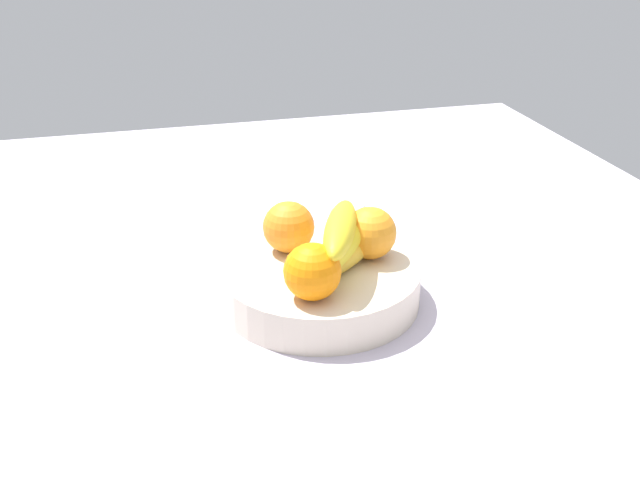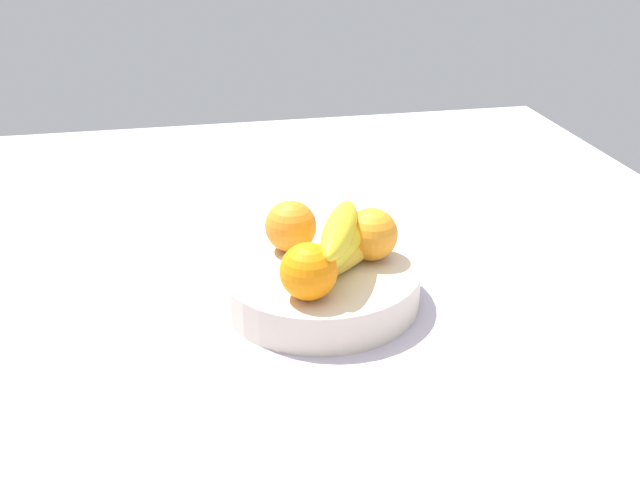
{
  "view_description": "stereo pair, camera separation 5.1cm",
  "coord_description": "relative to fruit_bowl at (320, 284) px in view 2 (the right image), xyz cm",
  "views": [
    {
      "loc": [
        -83.15,
        24.78,
        52.54
      ],
      "look_at": [
        3.23,
        2.15,
        9.35
      ],
      "focal_mm": 41.71,
      "sensor_mm": 36.0,
      "label": 1
    },
    {
      "loc": [
        -84.31,
        19.81,
        52.54
      ],
      "look_at": [
        3.23,
        2.15,
        9.35
      ],
      "focal_mm": 41.71,
      "sensor_mm": 36.0,
      "label": 2
    }
  ],
  "objects": [
    {
      "name": "ground_plane",
      "position": [
        -3.23,
        -2.15,
        -4.17
      ],
      "size": [
        180.0,
        140.0,
        3.0
      ],
      "primitive_type": "cube",
      "color": "#B5ACBE"
    },
    {
      "name": "orange_front_left",
      "position": [
        5.87,
        3.0,
        6.32
      ],
      "size": [
        7.29,
        7.29,
        7.29
      ],
      "primitive_type": "sphere",
      "color": "orange",
      "rests_on": "fruit_bowl"
    },
    {
      "name": "orange_front_right",
      "position": [
        -7.76,
        3.02,
        6.32
      ],
      "size": [
        7.29,
        7.29,
        7.29
      ],
      "primitive_type": "sphere",
      "color": "orange",
      "rests_on": "fruit_bowl"
    },
    {
      "name": "fruit_bowl",
      "position": [
        0.0,
        0.0,
        0.0
      ],
      "size": [
        27.38,
        27.38,
        5.35
      ],
      "primitive_type": "cylinder",
      "color": "beige",
      "rests_on": "ground_plane"
    },
    {
      "name": "banana_bunch",
      "position": [
        -2.21,
        -2.18,
        6.87
      ],
      "size": [
        17.25,
        15.84,
        8.4
      ],
      "color": "yellow",
      "rests_on": "fruit_bowl"
    },
    {
      "name": "jar_lid",
      "position": [
        29.06,
        -12.28,
        -1.86
      ],
      "size": [
        7.19,
        7.19,
        1.63
      ],
      "primitive_type": "cylinder",
      "color": "white",
      "rests_on": "ground_plane"
    },
    {
      "name": "orange_center",
      "position": [
        1.11,
        -7.42,
        6.32
      ],
      "size": [
        7.29,
        7.29,
        7.29
      ],
      "primitive_type": "sphere",
      "color": "orange",
      "rests_on": "fruit_bowl"
    }
  ]
}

